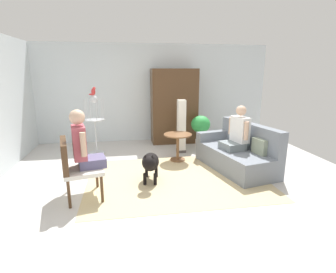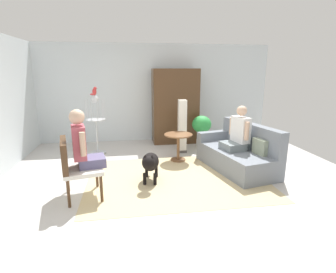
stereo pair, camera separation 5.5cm
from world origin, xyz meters
name	(u,v)px [view 1 (the left image)]	position (x,y,z in m)	size (l,w,h in m)	color
ground_plane	(167,178)	(0.00, 0.00, 0.00)	(7.08, 7.08, 0.00)	beige
back_wall	(150,93)	(0.00, 2.85, 1.28)	(6.50, 0.12, 2.56)	silver
area_rug	(176,178)	(0.15, -0.05, 0.00)	(3.11, 2.36, 0.01)	#C6B284
couch	(237,153)	(1.45, 0.29, 0.30)	(1.18, 1.85, 0.88)	slate
armchair	(74,164)	(-1.47, -0.52, 0.55)	(0.68, 0.76, 0.92)	#4C331E
person_on_couch	(237,132)	(1.41, 0.26, 0.73)	(0.51, 0.56, 0.84)	slate
person_on_armchair	(83,144)	(-1.33, -0.49, 0.83)	(0.51, 0.51, 0.87)	slate
round_end_table	(178,142)	(0.38, 0.91, 0.41)	(0.59, 0.59, 0.58)	brown
dog	(150,163)	(-0.31, -0.13, 0.36)	(0.37, 0.82, 0.58)	black
bird_cage_stand	(95,122)	(-1.38, 1.70, 0.74)	(0.44, 0.44, 1.35)	silver
parrot	(93,91)	(-1.37, 1.70, 1.43)	(0.17, 0.10, 0.18)	red
potted_plant	(201,126)	(1.13, 1.79, 0.54)	(0.47, 0.47, 0.80)	beige
column_lamp	(181,127)	(0.58, 1.50, 0.61)	(0.20, 0.20, 1.23)	#4C4742
armoire_cabinet	(174,106)	(0.58, 2.44, 0.96)	(1.18, 0.56, 1.93)	#4C331E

